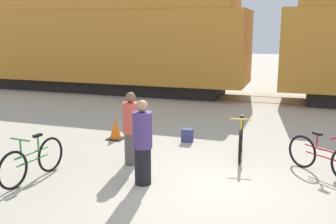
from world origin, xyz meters
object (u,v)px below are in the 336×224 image
object	(u,v)px
bicycle_green	(33,161)
person_in_purple	(143,143)
traffic_cone	(115,130)
backpack	(187,135)
bicycle_yellow	(241,139)
bicycle_maroon	(323,157)
freight_train	(265,35)
person_in_red	(131,129)

from	to	relation	value
bicycle_green	person_in_purple	distance (m)	2.18
bicycle_green	traffic_cone	xyz separation A→B (m)	(0.23, 3.08, -0.12)
backpack	traffic_cone	world-z (taller)	traffic_cone
backpack	bicycle_yellow	bearing A→B (deg)	-26.09
bicycle_maroon	traffic_cone	bearing A→B (deg)	168.70
freight_train	traffic_cone	size ratio (longest dim) A/B	103.74
freight_train	bicycle_green	world-z (taller)	freight_train
person_in_red	person_in_purple	bearing A→B (deg)	-118.15
person_in_red	backpack	size ratio (longest dim) A/B	4.61
freight_train	traffic_cone	xyz separation A→B (m)	(-3.07, -7.27, -2.36)
bicycle_yellow	person_in_purple	distance (m)	2.72
person_in_red	bicycle_maroon	bearing A→B (deg)	-53.48
bicycle_yellow	bicycle_maroon	distance (m)	1.85
bicycle_yellow	traffic_cone	world-z (taller)	bicycle_yellow
bicycle_green	person_in_red	xyz separation A→B (m)	(1.43, 1.43, 0.40)
bicycle_maroon	backpack	bearing A→B (deg)	156.64
person_in_purple	traffic_cone	distance (m)	3.23
bicycle_yellow	bicycle_maroon	xyz separation A→B (m)	(1.73, -0.66, -0.03)
bicycle_yellow	person_in_red	bearing A→B (deg)	-148.80
bicycle_green	backpack	distance (m)	4.04
freight_train	backpack	xyz separation A→B (m)	(-1.21, -6.90, -2.44)
freight_train	bicycle_yellow	bearing A→B (deg)	-88.03
freight_train	bicycle_yellow	size ratio (longest dim) A/B	31.68
person_in_purple	traffic_cone	xyz separation A→B (m)	(-1.85, 2.59, -0.54)
person_in_red	bicycle_yellow	bearing A→B (deg)	-31.59
bicycle_yellow	bicycle_maroon	bearing A→B (deg)	-20.95
traffic_cone	freight_train	bearing A→B (deg)	67.11
freight_train	person_in_red	world-z (taller)	freight_train
bicycle_maroon	person_in_red	distance (m)	3.94
traffic_cone	bicycle_green	bearing A→B (deg)	-94.35
backpack	traffic_cone	xyz separation A→B (m)	(-1.86, -0.37, 0.08)
bicycle_green	person_in_red	size ratio (longest dim) A/B	1.09
bicycle_maroon	backpack	world-z (taller)	bicycle_maroon
bicycle_yellow	backpack	world-z (taller)	bicycle_yellow
bicycle_green	traffic_cone	distance (m)	3.09
person_in_red	traffic_cone	distance (m)	2.10
backpack	bicycle_green	bearing A→B (deg)	-121.28
bicycle_green	person_in_red	world-z (taller)	person_in_red
bicycle_yellow	backpack	distance (m)	1.66
person_in_red	bicycle_green	bearing A→B (deg)	162.27
person_in_red	backpack	xyz separation A→B (m)	(0.67, 2.02, -0.61)
bicycle_maroon	traffic_cone	size ratio (longest dim) A/B	2.49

